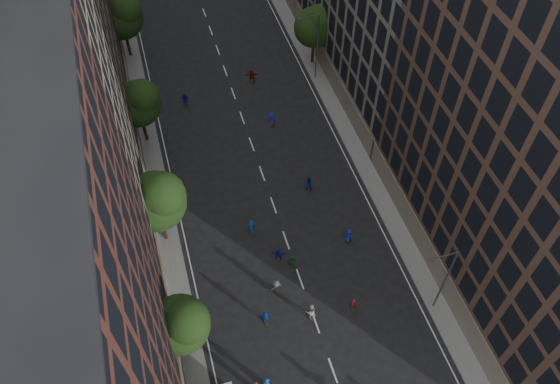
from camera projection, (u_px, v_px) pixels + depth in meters
The scene contains 25 objects.
ground at pixel (243, 121), 63.86m from camera, with size 240.00×240.00×0.00m, color black.
sidewalk_left at pixel (132, 98), 66.19m from camera, with size 4.00×105.00×0.15m, color slate.
sidewalk_right at pixel (319, 63), 70.42m from camera, with size 4.00×105.00×0.15m, color slate.
bldg_left_a at pixel (30, 333), 31.41m from camera, with size 14.00×22.00×30.00m, color #52281F.
bldg_left_b at pixel (20, 55), 44.25m from camera, with size 14.00×26.00×34.00m, color #8A795A.
tree_left_1 at pixel (182, 324), 41.90m from camera, with size 4.80×4.80×8.21m.
tree_left_2 at pixel (158, 199), 48.46m from camera, with size 5.60×5.60×9.45m.
tree_left_3 at pixel (139, 102), 57.30m from camera, with size 5.00×5.00×8.58m.
tree_left_4 at pixel (122, 15), 66.68m from camera, with size 5.40×5.40×9.08m.
tree_right_a at pixel (316, 25), 66.19m from camera, with size 5.00×5.00×8.39m.
streetlamp_near at pixel (444, 278), 44.85m from camera, with size 2.64×0.22×9.06m.
streetlamp_far at pixel (316, 44), 64.66m from camera, with size 2.64×0.22×9.06m.
skater_0 at pixel (267, 383), 43.76m from camera, with size 0.80×0.52×1.64m, color #124894.
skater_4 at pixel (266, 317), 47.31m from camera, with size 1.03×0.43×1.75m, color #132F9F.
skater_7 at pixel (353, 304), 48.19m from camera, with size 0.57×0.37×1.56m, color maroon.
skater_8 at pixel (311, 311), 47.55m from camera, with size 0.93×0.73×1.92m, color #B1B1AC.
skater_9 at pixel (276, 287), 49.23m from camera, with size 1.06×0.61×1.64m, color #48494E.
skater_10 at pixel (293, 263), 50.76m from camera, with size 1.02×0.42×1.73m, color #1E6527.
skater_11 at pixel (279, 254), 51.45m from camera, with size 1.39×0.44×1.50m, color navy.
skater_12 at pixel (349, 236), 52.65m from camera, with size 0.84×0.54×1.71m, color #1324A1.
skater_13 at pixel (251, 227), 53.16m from camera, with size 0.71×0.46×1.94m, color #154DAC.
skater_14 at pixel (308, 183), 56.61m from camera, with size 0.95×0.74×1.95m, color navy.
skater_15 at pixel (271, 119), 62.88m from camera, with size 1.05×0.60×1.63m, color #1621B5.
skater_16 at pixel (185, 100), 64.78m from camera, with size 1.06×0.44×1.80m, color #1317A0.
skater_17 at pixel (252, 76), 67.55m from camera, with size 1.66×0.53×1.78m, color maroon.
Camera 1 is at (-8.93, -5.82, 44.58)m, focal length 35.00 mm.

